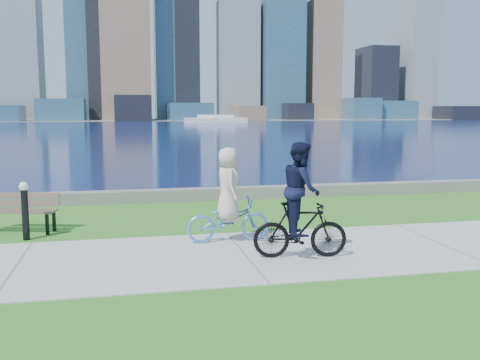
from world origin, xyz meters
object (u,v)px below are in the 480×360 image
at_px(park_bench, 20,209).
at_px(cyclist_woman, 228,207).
at_px(cyclist_man, 300,209).
at_px(bollard_lamp, 25,207).

height_order(park_bench, cyclist_woman, cyclist_woman).
height_order(park_bench, cyclist_man, cyclist_man).
distance_m(bollard_lamp, cyclist_woman, 4.19).
relative_size(park_bench, cyclist_man, 0.82).
bearing_deg(cyclist_woman, cyclist_man, -145.00).
bearing_deg(bollard_lamp, cyclist_woman, -15.08).
distance_m(bollard_lamp, cyclist_man, 5.69).
height_order(bollard_lamp, cyclist_man, cyclist_man).
distance_m(park_bench, cyclist_man, 6.32).
distance_m(park_bench, cyclist_woman, 4.71).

